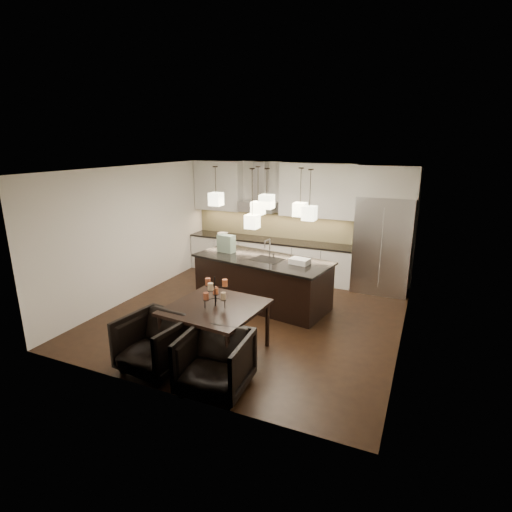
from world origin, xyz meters
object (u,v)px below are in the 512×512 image
at_px(armchair_right, 215,362).
at_px(island_body, 262,282).
at_px(armchair_left, 154,344).
at_px(refrigerator, 383,245).
at_px(dining_table, 216,330).

bearing_deg(armchair_right, island_body, 97.36).
distance_m(island_body, armchair_left, 2.97).
xyz_separation_m(refrigerator, armchair_right, (-1.55, -4.80, -0.66)).
distance_m(dining_table, armchair_right, 0.98).
bearing_deg(island_body, armchair_right, -69.27).
height_order(refrigerator, armchair_right, refrigerator).
height_order(island_body, dining_table, island_body).
xyz_separation_m(island_body, armchair_right, (0.59, -3.02, -0.06)).
bearing_deg(dining_table, armchair_right, -56.88).
relative_size(refrigerator, dining_table, 1.58).
bearing_deg(dining_table, armchair_left, -123.29).
distance_m(armchair_left, armchair_right, 1.07).
height_order(refrigerator, armchair_left, refrigerator).
bearing_deg(armchair_left, dining_table, 59.11).
bearing_deg(island_body, refrigerator, 49.49).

